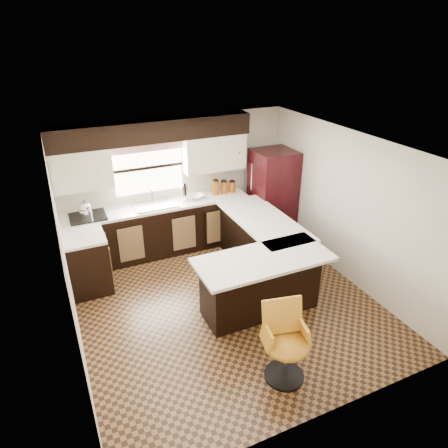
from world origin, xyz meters
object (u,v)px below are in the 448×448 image
peninsula_long (259,246)px  peninsula_return (260,284)px  refrigerator (272,195)px  bar_chair (287,345)px

peninsula_long → peninsula_return: bearing=-118.3°
peninsula_return → refrigerator: bearing=55.8°
bar_chair → refrigerator: bearing=73.9°
refrigerator → peninsula_long: bearing=-129.3°
peninsula_long → peninsula_return: (-0.53, -0.97, 0.00)m
peninsula_long → bar_chair: bearing=-111.5°
peninsula_long → refrigerator: refrigerator is taller
peninsula_return → refrigerator: size_ratio=0.95×
refrigerator → bar_chair: 3.62m
peninsula_long → peninsula_return: size_ratio=1.18×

